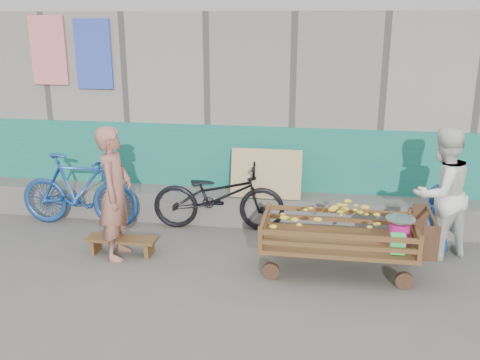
% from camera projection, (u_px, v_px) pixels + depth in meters
% --- Properties ---
extents(ground, '(80.00, 80.00, 0.00)m').
position_uv_depth(ground, '(213.00, 301.00, 5.71)').
color(ground, '#5D5B54').
rests_on(ground, ground).
extents(building_wall, '(12.00, 3.50, 3.00)m').
position_uv_depth(building_wall, '(261.00, 106.00, 9.12)').
color(building_wall, gray).
rests_on(building_wall, ground).
extents(banana_cart, '(1.96, 0.89, 0.83)m').
position_uv_depth(banana_cart, '(335.00, 227.00, 6.24)').
color(banana_cart, brown).
rests_on(banana_cart, ground).
extents(bench, '(0.90, 0.27, 0.22)m').
position_uv_depth(bench, '(122.00, 242.00, 6.81)').
color(bench, brown).
rests_on(bench, ground).
extents(vendor_man, '(0.45, 0.64, 1.67)m').
position_uv_depth(vendor_man, '(115.00, 193.00, 6.56)').
color(vendor_man, '#A96858').
rests_on(vendor_man, ground).
extents(woman, '(1.02, 0.97, 1.66)m').
position_uv_depth(woman, '(441.00, 194.00, 6.57)').
color(woman, white).
rests_on(woman, ground).
extents(child, '(0.54, 0.47, 0.92)m').
position_uv_depth(child, '(437.00, 220.00, 6.74)').
color(child, '#214595').
rests_on(child, ground).
extents(bicycle_dark, '(1.91, 0.80, 0.98)m').
position_uv_depth(bicycle_dark, '(219.00, 196.00, 7.56)').
color(bicycle_dark, black).
rests_on(bicycle_dark, ground).
extents(bicycle_blue, '(1.78, 0.52, 1.07)m').
position_uv_depth(bicycle_blue, '(79.00, 190.00, 7.67)').
color(bicycle_blue, '#1E4A97').
rests_on(bicycle_blue, ground).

